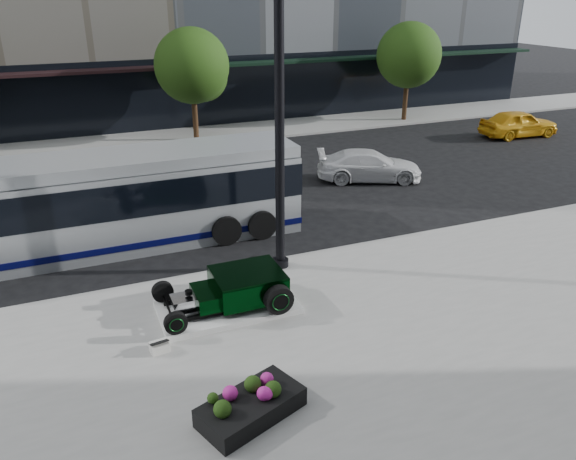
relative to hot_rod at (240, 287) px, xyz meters
name	(u,v)px	position (x,y,z in m)	size (l,w,h in m)	color
ground	(262,235)	(2.14, 4.26, -0.70)	(120.00, 120.00, 0.00)	black
sidewalk_near	(470,459)	(2.14, -6.24, -0.64)	(70.00, 17.00, 0.12)	gray
sidewalk_far	(174,138)	(2.14, 18.26, -0.64)	(70.00, 4.00, 0.12)	gray
street_trees	(194,69)	(3.28, 17.34, 3.07)	(29.80, 3.80, 5.70)	black
display_plinth	(228,307)	(-0.33, 0.00, -0.50)	(3.40, 1.80, 0.15)	silver
hot_rod	(240,287)	(0.00, 0.00, 0.00)	(3.22, 2.00, 0.81)	black
info_plaque	(159,346)	(-2.24, -1.12, -0.45)	(0.44, 0.35, 0.31)	silver
lamppost	(280,131)	(1.79, 1.75, 3.40)	(0.47, 0.47, 8.60)	black
flower_planter	(251,406)	(-1.02, -3.83, -0.34)	(2.20, 1.62, 0.64)	black
transit_bus	(107,202)	(-2.53, 5.33, 0.79)	(12.12, 2.88, 2.92)	#B0B6BA
white_sedan	(369,165)	(8.36, 8.04, -0.06)	(1.79, 4.39, 1.28)	white
yellow_taxi	(519,123)	(19.77, 11.57, 0.04)	(1.73, 4.31, 1.47)	#EFAF18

